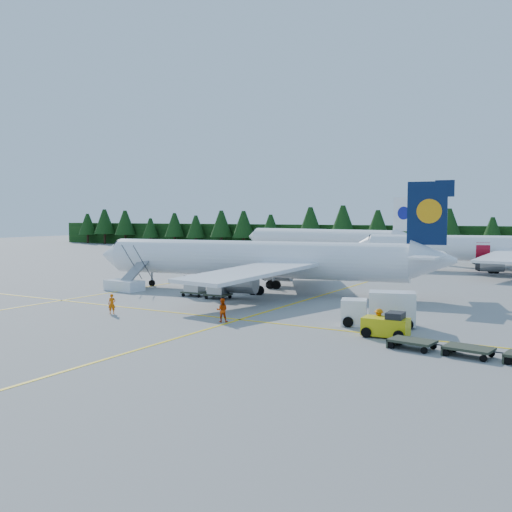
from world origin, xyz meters
The scene contains 15 objects.
ground centered at (0.00, 0.00, 0.00)m, with size 320.00×320.00×0.00m, color gray.
taxi_stripe_a centered at (-14.00, 20.00, 0.01)m, with size 0.25×120.00×0.01m, color yellow.
taxi_stripe_b centered at (6.00, 20.00, 0.01)m, with size 0.25×120.00×0.01m, color yellow.
taxi_stripe_cross centered at (0.00, -6.00, 0.01)m, with size 80.00×0.25×0.01m, color yellow.
treeline_hedge centered at (0.00, 82.00, 3.00)m, with size 220.00×4.00×6.00m, color black.
airliner_navy centered at (-2.38, 8.94, 3.40)m, with size 38.67×31.59×11.30m.
airliner_red centered at (15.37, 44.43, 3.30)m, with size 37.32×30.42×10.96m.
airliner_far_left centered at (-18.38, 62.20, 3.58)m, with size 38.84×10.99×11.41m.
airstairs centered at (-14.00, 2.83, 0.82)m, with size 4.36×5.92×3.78m.
service_truck centered at (16.11, -3.02, 1.26)m, with size 5.62×3.43×2.55m.
baggage_tug centered at (17.81, -6.45, 0.79)m, with size 3.05×1.72×1.60m.
uld_pair centered at (-3.27, 2.64, 1.21)m, with size 5.48×2.27×1.80m.
crew_a centered at (-4.44, -9.08, 0.83)m, with size 0.60×0.40×1.66m, color #EA6004.
crew_b centered at (5.37, -7.50, 0.90)m, with size 0.88×0.68×1.80m, color #D93C04.
crew_c centered at (17.03, -5.71, 0.87)m, with size 0.72×0.48×1.73m, color orange.
Camera 1 is at (29.18, -43.15, 8.02)m, focal length 40.00 mm.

